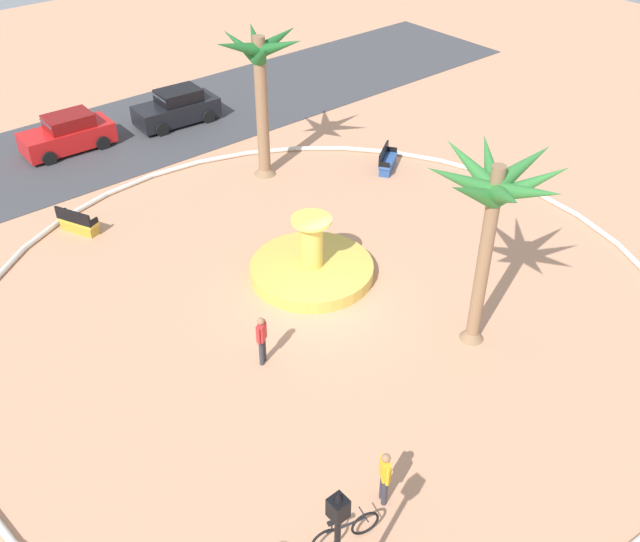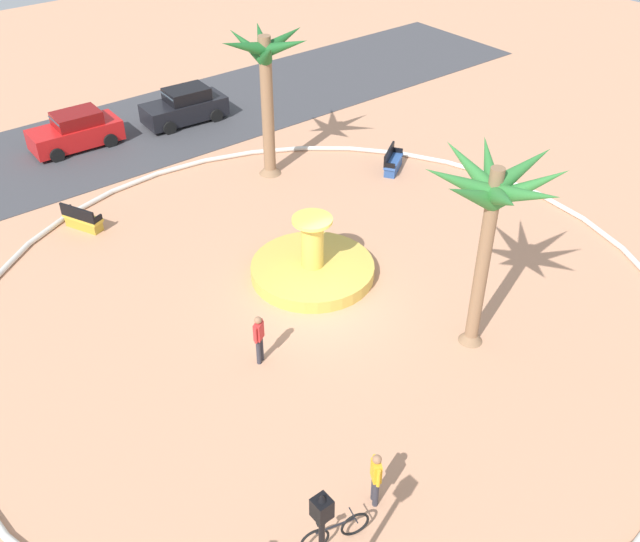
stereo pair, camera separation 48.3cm
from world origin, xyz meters
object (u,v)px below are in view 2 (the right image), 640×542
object	(u,v)px
person_cyclist_helmet	(376,477)
person_pedestrian_stroll	(259,337)
palm_tree_by_curb	(493,202)
bicycle_by_lamppost	(335,532)
parked_car_leftmost	(76,131)
palm_tree_near_fountain	(266,74)
bench_east	(393,163)
bench_west	(83,220)
parked_car_second	(185,107)
fountain	(313,268)

from	to	relation	value
person_cyclist_helmet	person_pedestrian_stroll	size ratio (longest dim) A/B	0.98
palm_tree_by_curb	person_cyclist_helmet	world-z (taller)	palm_tree_by_curb
bicycle_by_lamppost	parked_car_leftmost	world-z (taller)	parked_car_leftmost
palm_tree_near_fountain	bench_east	bearing A→B (deg)	-36.16
bench_east	person_pedestrian_stroll	size ratio (longest dim) A/B	0.96
bench_west	parked_car_second	size ratio (longest dim) A/B	0.41
fountain	person_cyclist_helmet	xyz separation A→B (m)	(-4.53, -8.18, 0.60)
bench_east	bicycle_by_lamppost	world-z (taller)	bench_east
fountain	bench_west	xyz separation A→B (m)	(-4.91, 7.77, 0.02)
fountain	person_pedestrian_stroll	bearing A→B (deg)	-147.84
palm_tree_by_curb	bicycle_by_lamppost	bearing A→B (deg)	-160.36
fountain	parked_car_leftmost	distance (m)	14.66
bench_west	parked_car_leftmost	world-z (taller)	parked_car_leftmost
fountain	bicycle_by_lamppost	size ratio (longest dim) A/B	2.52
bench_east	parked_car_second	bearing A→B (deg)	113.75
fountain	bench_east	size ratio (longest dim) A/B	2.63
palm_tree_by_curb	bench_west	world-z (taller)	palm_tree_by_curb
person_cyclist_helmet	parked_car_leftmost	size ratio (longest dim) A/B	0.41
palm_tree_by_curb	person_cyclist_helmet	size ratio (longest dim) A/B	3.74
fountain	person_pedestrian_stroll	world-z (taller)	fountain
bicycle_by_lamppost	person_cyclist_helmet	distance (m)	1.55
bicycle_by_lamppost	parked_car_second	world-z (taller)	parked_car_second
palm_tree_near_fountain	person_cyclist_helmet	world-z (taller)	palm_tree_near_fountain
person_cyclist_helmet	parked_car_second	world-z (taller)	parked_car_second
bench_east	parked_car_second	world-z (taller)	parked_car_second
palm_tree_by_curb	person_pedestrian_stroll	xyz separation A→B (m)	(-5.55, 3.26, -3.97)
palm_tree_near_fountain	bicycle_by_lamppost	distance (m)	18.36
person_cyclist_helmet	parked_car_second	bearing A→B (deg)	71.08
fountain	palm_tree_near_fountain	world-z (taller)	palm_tree_near_fountain
palm_tree_by_curb	person_pedestrian_stroll	bearing A→B (deg)	149.58
bench_east	parked_car_second	size ratio (longest dim) A/B	0.39
fountain	bicycle_by_lamppost	world-z (taller)	fountain
parked_car_leftmost	bicycle_by_lamppost	bearing A→B (deg)	-99.23
bicycle_by_lamppost	bench_east	bearing A→B (deg)	42.62
palm_tree_by_curb	person_cyclist_helmet	bearing A→B (deg)	-158.21
fountain	palm_tree_near_fountain	xyz separation A→B (m)	(3.18, 6.99, 4.05)
person_pedestrian_stroll	bench_east	bearing A→B (deg)	29.26
fountain	parked_car_leftmost	world-z (taller)	fountain
parked_car_leftmost	parked_car_second	world-z (taller)	same
palm_tree_near_fountain	parked_car_second	world-z (taller)	palm_tree_near_fountain
bench_west	person_cyclist_helmet	distance (m)	15.96
person_pedestrian_stroll	parked_car_leftmost	distance (m)	16.98
palm_tree_near_fountain	bench_west	xyz separation A→B (m)	(-8.09, 0.78, -4.03)
person_cyclist_helmet	palm_tree_by_curb	bearing A→B (deg)	21.79
parked_car_leftmost	fountain	bearing A→B (deg)	-81.20
bicycle_by_lamppost	parked_car_second	size ratio (longest dim) A/B	0.41
palm_tree_near_fountain	palm_tree_by_curb	xyz separation A→B (m)	(-1.49, -12.68, 0.53)
palm_tree_by_curb	parked_car_second	distance (m)	20.04
fountain	palm_tree_by_curb	world-z (taller)	palm_tree_by_curb
bench_west	person_pedestrian_stroll	bearing A→B (deg)	-84.12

